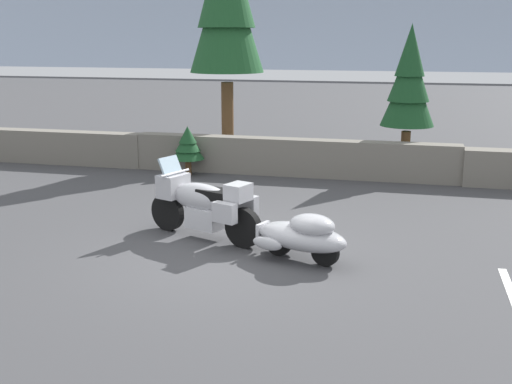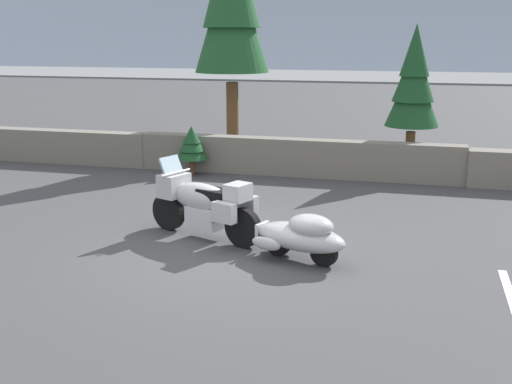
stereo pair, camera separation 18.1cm
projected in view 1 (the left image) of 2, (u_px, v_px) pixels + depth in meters
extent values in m
plane|color=#424244|center=(225.00, 253.00, 9.89)|extent=(80.00, 80.00, 0.00)
cube|color=slate|center=(7.00, 145.00, 17.17)|extent=(8.00, 0.49, 0.89)
cube|color=slate|center=(292.00, 157.00, 15.34)|extent=(8.00, 0.46, 0.91)
cube|color=#99A8BF|center=(396.00, 6.00, 98.34)|extent=(240.00, 80.00, 16.00)
cylinder|color=black|center=(168.00, 212.00, 11.00)|extent=(0.67, 0.37, 0.66)
cylinder|color=black|center=(243.00, 228.00, 10.09)|extent=(0.67, 0.37, 0.66)
cube|color=silver|center=(206.00, 217.00, 10.51)|extent=(0.72, 0.63, 0.36)
ellipsoid|color=#B2B2B7|center=(201.00, 197.00, 10.48)|extent=(1.28, 0.84, 0.48)
cube|color=#B2B2B7|center=(173.00, 186.00, 10.80)|extent=(0.52, 0.61, 0.40)
cube|color=#9EB7C6|center=(170.00, 167.00, 10.75)|extent=(0.33, 0.48, 0.34)
cube|color=black|center=(215.00, 194.00, 10.29)|extent=(0.65, 0.54, 0.16)
cube|color=#B2B2B7|center=(238.00, 192.00, 10.01)|extent=(0.44, 0.49, 0.28)
cube|color=#B2B2B7|center=(225.00, 213.00, 9.86)|extent=(0.43, 0.29, 0.32)
cube|color=#B2B2B7|center=(247.00, 205.00, 10.34)|extent=(0.43, 0.29, 0.32)
cylinder|color=silver|center=(175.00, 173.00, 10.72)|extent=(0.29, 0.67, 0.04)
cylinder|color=silver|center=(169.00, 199.00, 10.91)|extent=(0.26, 0.16, 0.54)
cylinder|color=black|center=(279.00, 242.00, 9.74)|extent=(0.45, 0.25, 0.44)
cylinder|color=black|center=(325.00, 252.00, 9.29)|extent=(0.45, 0.25, 0.44)
ellipsoid|color=#B2B2B7|center=(301.00, 237.00, 9.48)|extent=(1.64, 1.17, 0.40)
ellipsoid|color=#B2B2B7|center=(312.00, 225.00, 9.32)|extent=(0.87, 0.78, 0.32)
cube|color=silver|center=(263.00, 230.00, 9.87)|extent=(0.17, 0.32, 0.24)
ellipsoid|color=#B2B2B7|center=(267.00, 244.00, 9.47)|extent=(0.54, 0.32, 0.20)
ellipsoid|color=#B2B2B7|center=(289.00, 233.00, 9.98)|extent=(0.54, 0.32, 0.20)
cylinder|color=silver|center=(243.00, 231.00, 10.11)|extent=(0.67, 0.30, 0.05)
cylinder|color=brown|center=(228.00, 119.00, 17.75)|extent=(0.34, 0.34, 2.10)
cone|color=#1E5128|center=(226.00, 11.00, 17.03)|extent=(2.06, 2.06, 3.32)
cylinder|color=brown|center=(405.00, 152.00, 15.63)|extent=(0.23, 0.23, 1.06)
cone|color=#194723|center=(408.00, 92.00, 15.26)|extent=(1.31, 1.31, 1.67)
cone|color=#194723|center=(410.00, 71.00, 15.14)|extent=(1.02, 1.02, 1.46)
cone|color=#194723|center=(411.00, 50.00, 15.02)|extent=(0.72, 0.72, 1.25)
cylinder|color=brown|center=(188.00, 168.00, 15.49)|extent=(0.16, 0.16, 0.35)
cone|color=#194723|center=(188.00, 148.00, 15.37)|extent=(0.81, 0.81, 0.55)
cone|color=#194723|center=(188.00, 141.00, 15.33)|extent=(0.63, 0.63, 0.48)
cone|color=#194723|center=(188.00, 135.00, 15.29)|extent=(0.45, 0.45, 0.41)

